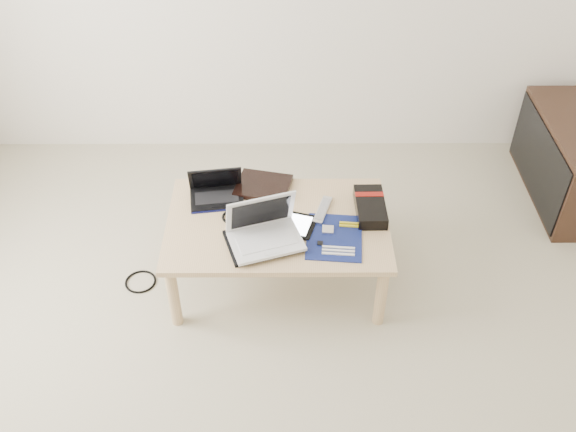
{
  "coord_description": "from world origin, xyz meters",
  "views": [
    {
      "loc": [
        0.07,
        -1.65,
        2.5
      ],
      "look_at": [
        0.08,
        0.73,
        0.44
      ],
      "focal_mm": 40.0,
      "sensor_mm": 36.0,
      "label": 1
    }
  ],
  "objects_px": {
    "coffee_table": "(277,229)",
    "gpu_box": "(370,207)",
    "netbook": "(216,192)",
    "white_laptop": "(264,231)",
    "media_cabinet": "(571,161)"
  },
  "relations": [
    {
      "from": "coffee_table",
      "to": "gpu_box",
      "type": "bearing_deg",
      "value": 9.35
    },
    {
      "from": "netbook",
      "to": "gpu_box",
      "type": "height_order",
      "value": "netbook"
    },
    {
      "from": "white_laptop",
      "to": "gpu_box",
      "type": "xyz_separation_m",
      "value": [
        0.53,
        0.22,
        -0.04
      ]
    },
    {
      "from": "media_cabinet",
      "to": "netbook",
      "type": "relative_size",
      "value": 3.06
    },
    {
      "from": "netbook",
      "to": "white_laptop",
      "type": "xyz_separation_m",
      "value": [
        0.26,
        -0.33,
        0.03
      ]
    },
    {
      "from": "coffee_table",
      "to": "gpu_box",
      "type": "xyz_separation_m",
      "value": [
        0.47,
        0.08,
        0.08
      ]
    },
    {
      "from": "netbook",
      "to": "white_laptop",
      "type": "distance_m",
      "value": 0.42
    },
    {
      "from": "media_cabinet",
      "to": "white_laptop",
      "type": "height_order",
      "value": "white_laptop"
    },
    {
      "from": "coffee_table",
      "to": "media_cabinet",
      "type": "relative_size",
      "value": 1.22
    },
    {
      "from": "white_laptop",
      "to": "gpu_box",
      "type": "relative_size",
      "value": 1.34
    },
    {
      "from": "coffee_table",
      "to": "netbook",
      "type": "bearing_deg",
      "value": 148.89
    },
    {
      "from": "gpu_box",
      "to": "coffee_table",
      "type": "bearing_deg",
      "value": -170.65
    },
    {
      "from": "gpu_box",
      "to": "netbook",
      "type": "bearing_deg",
      "value": 171.72
    },
    {
      "from": "coffee_table",
      "to": "white_laptop",
      "type": "bearing_deg",
      "value": -112.68
    },
    {
      "from": "coffee_table",
      "to": "gpu_box",
      "type": "relative_size",
      "value": 3.79
    }
  ]
}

